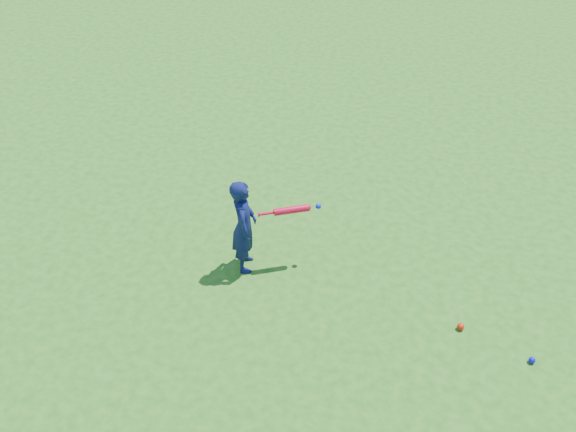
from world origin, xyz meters
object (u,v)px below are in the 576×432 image
object	(u,v)px
ground_ball_blue	(532,360)
bat_swing	(294,210)
ground_ball_red	(461,327)
child	(244,226)

from	to	relation	value
ground_ball_blue	bat_swing	world-z (taller)	bat_swing
ground_ball_red	bat_swing	world-z (taller)	bat_swing
ground_ball_blue	bat_swing	bearing A→B (deg)	157.19
child	bat_swing	size ratio (longest dim) A/B	1.74
ground_ball_blue	bat_swing	xyz separation A→B (m)	(-2.55, 1.07, 0.71)
ground_ball_red	bat_swing	size ratio (longest dim) A/B	0.12
child	ground_ball_red	xyz separation A→B (m)	(2.41, -0.58, -0.54)
child	bat_swing	xyz separation A→B (m)	(0.53, 0.18, 0.16)
ground_ball_blue	bat_swing	distance (m)	2.86
child	ground_ball_red	size ratio (longest dim) A/B	15.16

